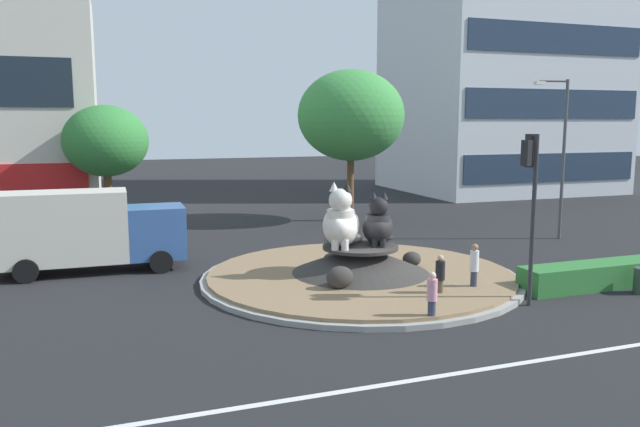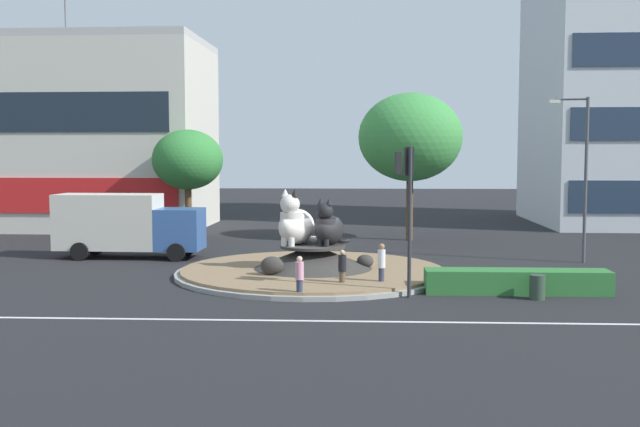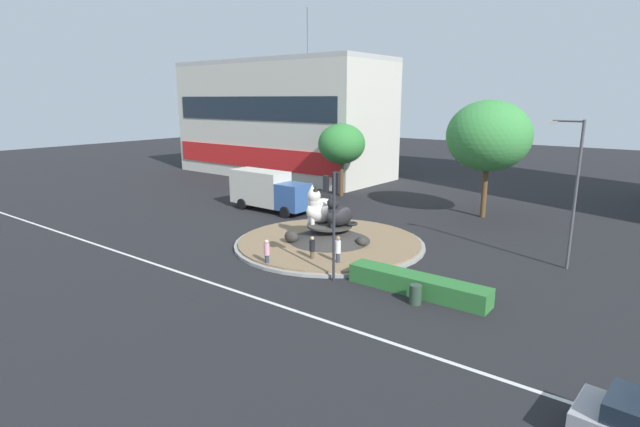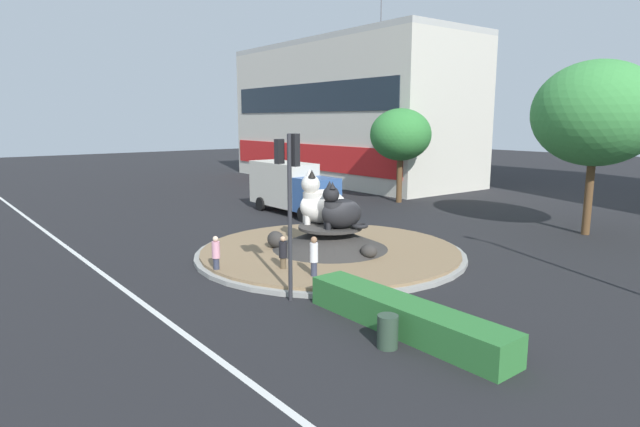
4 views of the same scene
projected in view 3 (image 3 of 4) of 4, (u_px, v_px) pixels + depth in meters
The scene contains 16 objects.
ground_plane at pixel (329, 245), 30.94m from camera, with size 160.00×160.00×0.00m, color black.
lane_centreline at pixel (223, 287), 24.04m from camera, with size 112.00×0.20×0.01m, color silver.
roundabout_island at pixel (329, 238), 30.83m from camera, with size 11.94×11.94×1.32m.
cat_statue_white at pixel (320, 209), 30.93m from camera, with size 2.24×2.50×2.47m.
cat_statue_black at pixel (338, 215), 30.02m from camera, with size 1.89×2.11×2.07m.
traffic_light_mast at pixel (333, 202), 24.07m from camera, with size 0.71×0.62×5.53m.
shophouse_block at pixel (282, 119), 58.24m from camera, with size 26.34×11.06×19.14m.
clipped_hedge_strip at pixel (417, 284), 23.12m from camera, with size 6.93×1.20×0.90m, color #2D7033.
broadleaf_tree_behind_island at pixel (489, 136), 36.75m from camera, with size 6.28×6.28×8.95m.
second_tree_near_tower at pixel (342, 144), 45.47m from camera, with size 4.39×4.39×6.78m.
streetlight_arm at pixel (573, 186), 25.69m from camera, with size 1.85×0.40×7.98m.
pedestrian_pink_shirt at pixel (267, 253), 26.52m from camera, with size 0.31×0.31×1.60m.
pedestrian_white_shirt at pixel (338, 251), 26.57m from camera, with size 0.30×0.30×1.78m.
pedestrian_black_shirt at pixel (312, 249), 27.25m from camera, with size 0.31×0.31×1.57m.
delivery_box_truck at pixel (268, 190), 40.02m from camera, with size 7.42×2.56×3.24m.
litter_bin at pixel (415, 294), 21.95m from camera, with size 0.56×0.56×0.90m.
Camera 3 is at (17.44, -24.00, 9.03)m, focal length 27.46 mm.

